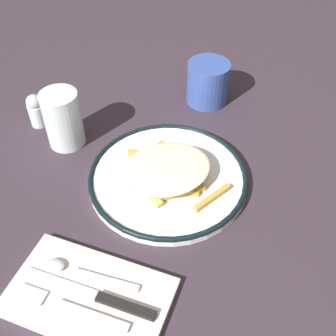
# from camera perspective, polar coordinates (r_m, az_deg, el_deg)

# --- Properties ---
(ground_plane) EXTENTS (2.60, 2.60, 0.00)m
(ground_plane) POSITION_cam_1_polar(r_m,az_deg,el_deg) (0.77, 0.00, -1.78)
(ground_plane) COLOR #342933
(plate) EXTENTS (0.30, 0.30, 0.02)m
(plate) POSITION_cam_1_polar(r_m,az_deg,el_deg) (0.77, 0.00, -1.27)
(plate) COLOR white
(plate) RESTS_ON ground_plane
(fries_heap) EXTENTS (0.21, 0.22, 0.03)m
(fries_heap) POSITION_cam_1_polar(r_m,az_deg,el_deg) (0.74, -0.11, -0.23)
(fries_heap) COLOR gold
(fries_heap) RESTS_ON plate
(napkin) EXTENTS (0.15, 0.24, 0.01)m
(napkin) POSITION_cam_1_polar(r_m,az_deg,el_deg) (0.64, -10.95, -17.07)
(napkin) COLOR silver
(napkin) RESTS_ON ground_plane
(fork) EXTENTS (0.02, 0.18, 0.00)m
(fork) POSITION_cam_1_polar(r_m,az_deg,el_deg) (0.63, -13.30, -18.40)
(fork) COLOR silver
(fork) RESTS_ON napkin
(knife) EXTENTS (0.02, 0.21, 0.01)m
(knife) POSITION_cam_1_polar(r_m,az_deg,el_deg) (0.63, -9.48, -17.28)
(knife) COLOR black
(knife) RESTS_ON napkin
(spoon) EXTENTS (0.02, 0.15, 0.01)m
(spoon) POSITION_cam_1_polar(r_m,az_deg,el_deg) (0.66, -12.78, -13.72)
(spoon) COLOR silver
(spoon) RESTS_ON napkin
(water_glass) EXTENTS (0.07, 0.07, 0.12)m
(water_glass) POSITION_cam_1_polar(r_m,az_deg,el_deg) (0.84, -14.37, 6.58)
(water_glass) COLOR silver
(water_glass) RESTS_ON ground_plane
(coffee_mug) EXTENTS (0.12, 0.09, 0.09)m
(coffee_mug) POSITION_cam_1_polar(r_m,az_deg,el_deg) (0.95, 5.50, 11.78)
(coffee_mug) COLOR #364F9D
(coffee_mug) RESTS_ON ground_plane
(salt_shaker) EXTENTS (0.04, 0.04, 0.07)m
(salt_shaker) POSITION_cam_1_polar(r_m,az_deg,el_deg) (0.92, -17.79, 7.67)
(salt_shaker) COLOR silver
(salt_shaker) RESTS_ON ground_plane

